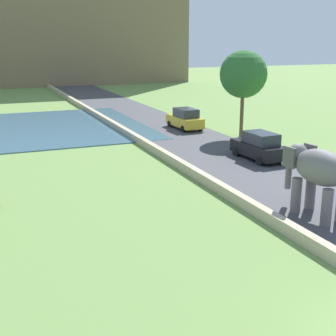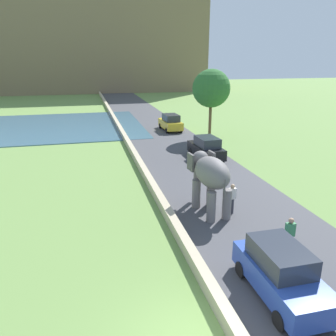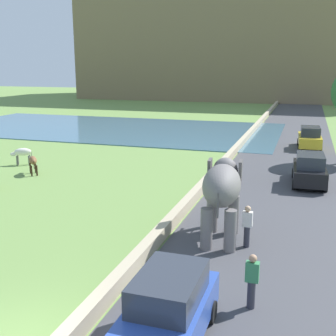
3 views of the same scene
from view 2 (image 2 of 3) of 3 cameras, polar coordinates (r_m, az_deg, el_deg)
name	(u,v)px [view 2 (image 2 of 3)]	position (r m, az deg, el deg)	size (l,w,h in m)	color
road_surface	(177,151)	(29.12, 1.52, 2.87)	(7.00, 120.00, 0.06)	#424247
barrier_wall	(136,158)	(26.41, -5.29, 1.72)	(0.40, 110.00, 0.52)	tan
hill_distant	(62,32)	(91.10, -17.24, 20.86)	(64.00, 28.00, 26.61)	#7F6B4C
elephant	(210,175)	(17.19, 7.01, -1.16)	(1.66, 3.53, 2.99)	slate
person_beside_elephant	(232,198)	(17.56, 10.64, -4.99)	(0.36, 0.22, 1.63)	#33333D
person_trailing	(289,235)	(14.71, 19.63, -10.54)	(0.36, 0.22, 1.63)	#33333D
car_blue	(281,273)	(12.32, 18.38, -16.24)	(1.80, 4.00, 1.80)	#2D4CA8
car_black	(206,148)	(26.77, 6.41, 3.32)	(1.93, 4.07, 1.80)	black
car_yellow	(171,123)	(37.26, 0.44, 7.61)	(1.93, 4.07, 1.80)	gold
tree_near	(211,88)	(33.51, 7.24, 13.04)	(3.62, 3.62, 6.63)	brown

